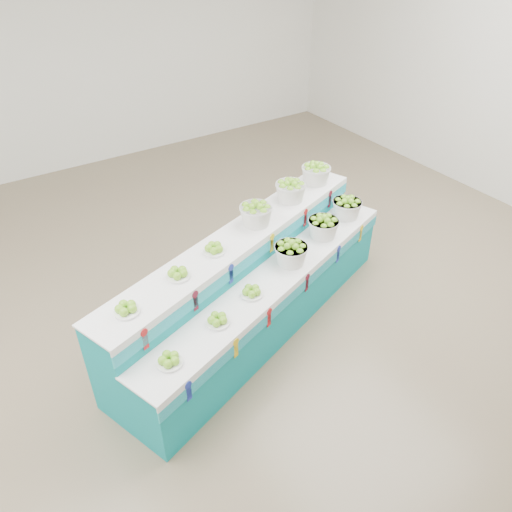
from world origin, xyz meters
name	(u,v)px	position (x,y,z in m)	size (l,w,h in m)	color
ground	(225,340)	(0.00, 0.00, 0.00)	(10.00, 10.00, 0.00)	#766950
back_wall	(50,43)	(0.00, 5.00, 2.00)	(10.00, 10.00, 0.00)	silver
display_stand	(256,284)	(0.43, 0.07, 0.51)	(3.58, 0.93, 1.02)	#0D9098
plate_lower_left	(169,359)	(-0.84, -0.61, 0.77)	(0.22, 0.22, 0.10)	white
plate_lower_mid	(218,319)	(-0.29, -0.42, 0.77)	(0.22, 0.22, 0.10)	white
plate_lower_right	(252,291)	(0.16, -0.26, 0.77)	(0.22, 0.22, 0.10)	white
basket_lower_left	(291,253)	(0.77, -0.05, 0.84)	(0.34, 0.34, 0.24)	silver
basket_lower_mid	(323,226)	(1.36, 0.16, 0.84)	(0.34, 0.34, 0.24)	silver
basket_lower_right	(347,207)	(1.86, 0.33, 0.84)	(0.34, 0.34, 0.24)	silver
plate_upper_left	(126,308)	(-0.99, -0.20, 1.07)	(0.22, 0.22, 0.10)	white
plate_upper_mid	(178,273)	(-0.44, 0.00, 1.07)	(0.22, 0.22, 0.10)	white
plate_upper_right	(214,248)	(0.02, 0.16, 1.07)	(0.22, 0.22, 0.10)	white
basket_upper_left	(256,213)	(0.63, 0.37, 1.14)	(0.34, 0.34, 0.24)	silver
basket_upper_mid	(291,190)	(1.22, 0.58, 1.14)	(0.34, 0.34, 0.24)	silver
basket_upper_right	(316,173)	(1.71, 0.75, 1.14)	(0.34, 0.34, 0.24)	silver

